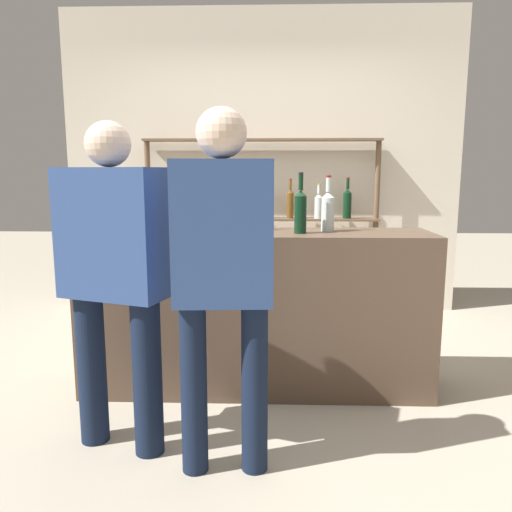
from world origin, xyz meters
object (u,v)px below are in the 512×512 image
(counter_bottle_0, at_px, (239,209))
(counter_bottle_2, at_px, (300,210))
(ice_bucket, at_px, (158,212))
(customer_left, at_px, (114,267))
(counter_bottle_1, at_px, (328,210))
(wine_glass, at_px, (127,211))
(customer_center, at_px, (223,266))
(counter_bottle_3, at_px, (124,209))

(counter_bottle_0, distance_m, counter_bottle_2, 0.38)
(ice_bucket, bearing_deg, counter_bottle_0, 2.59)
(customer_left, bearing_deg, counter_bottle_1, -36.16)
(customer_left, bearing_deg, ice_bucket, 14.99)
(counter_bottle_1, relative_size, counter_bottle_2, 0.95)
(counter_bottle_0, relative_size, customer_left, 0.22)
(wine_glass, height_order, customer_center, customer_center)
(counter_bottle_2, xyz_separation_m, counter_bottle_3, (-1.04, 0.01, 0.00))
(counter_bottle_2, bearing_deg, ice_bucket, 174.18)
(counter_bottle_0, relative_size, ice_bucket, 1.50)
(wine_glass, distance_m, customer_center, 1.17)
(customer_left, bearing_deg, counter_bottle_0, -16.61)
(counter_bottle_0, bearing_deg, counter_bottle_2, -16.79)
(counter_bottle_2, distance_m, customer_center, 0.93)
(counter_bottle_1, bearing_deg, counter_bottle_0, 179.58)
(wine_glass, bearing_deg, counter_bottle_1, 0.14)
(counter_bottle_2, bearing_deg, counter_bottle_0, 163.21)
(counter_bottle_0, bearing_deg, customer_center, -90.58)
(counter_bottle_1, relative_size, customer_center, 0.21)
(counter_bottle_2, relative_size, customer_center, 0.22)
(counter_bottle_2, height_order, customer_left, customer_left)
(counter_bottle_1, height_order, counter_bottle_2, counter_bottle_2)
(counter_bottle_0, xyz_separation_m, counter_bottle_1, (0.53, -0.00, -0.01))
(counter_bottle_1, height_order, customer_center, customer_center)
(counter_bottle_0, bearing_deg, counter_bottle_1, -0.42)
(counter_bottle_1, distance_m, customer_left, 1.33)
(counter_bottle_0, bearing_deg, customer_left, -124.87)
(wine_glass, bearing_deg, counter_bottle_2, -5.58)
(counter_bottle_1, xyz_separation_m, customer_left, (-1.07, -0.76, -0.21))
(counter_bottle_3, relative_size, customer_left, 0.23)
(counter_bottle_1, distance_m, wine_glass, 1.22)
(counter_bottle_3, relative_size, customer_center, 0.23)
(counter_bottle_1, relative_size, customer_left, 0.21)
(counter_bottle_0, relative_size, wine_glass, 2.04)
(counter_bottle_0, height_order, customer_center, customer_center)
(counter_bottle_3, relative_size, wine_glass, 2.15)
(counter_bottle_1, relative_size, counter_bottle_3, 0.93)
(counter_bottle_3, relative_size, ice_bucket, 1.58)
(counter_bottle_1, bearing_deg, customer_center, -119.88)
(wine_glass, distance_m, customer_left, 0.80)
(counter_bottle_1, xyz_separation_m, counter_bottle_3, (-1.21, -0.10, 0.01))
(counter_bottle_0, xyz_separation_m, wine_glass, (-0.69, -0.01, -0.02))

